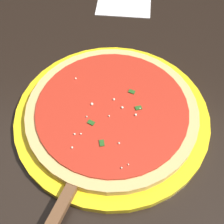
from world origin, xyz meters
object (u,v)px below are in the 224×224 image
at_px(serving_plate, 112,116).
at_px(napkin_folded_right, 124,1).
at_px(pizza_server, 69,193).
at_px(pizza, 112,111).

distance_m(serving_plate, napkin_folded_right, 0.38).
bearing_deg(pizza_server, napkin_folded_right, -97.58).
relative_size(serving_plate, napkin_folded_right, 2.61).
relative_size(serving_plate, pizza, 1.15).
distance_m(pizza_server, napkin_folded_right, 0.55).
xyz_separation_m(pizza_server, napkin_folded_right, (-0.07, -0.54, -0.02)).
bearing_deg(pizza, pizza_server, 69.77).
relative_size(pizza, pizza_server, 1.45).
bearing_deg(pizza_server, serving_plate, -110.23).
height_order(pizza_server, napkin_folded_right, pizza_server).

